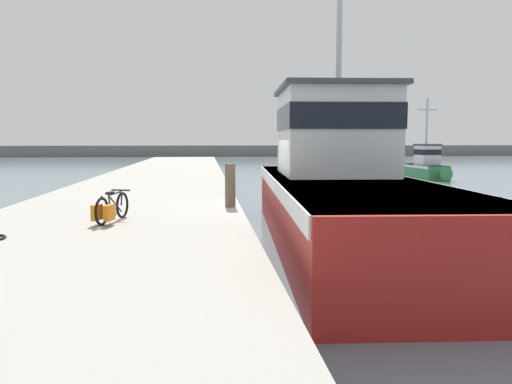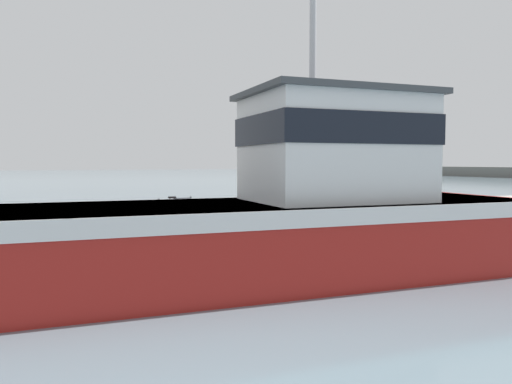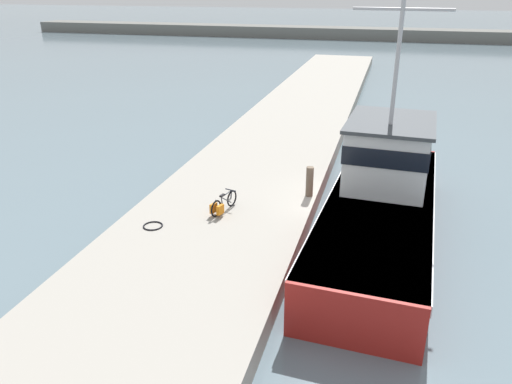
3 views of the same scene
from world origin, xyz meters
TOP-DOWN VIEW (x-y plane):
  - ground_plane at (0.00, 0.00)m, footprint 320.00×320.00m
  - dock_pier at (-4.12, 0.00)m, footprint 6.25×80.00m
  - fishing_boat_main at (1.42, -0.81)m, footprint 4.11×13.98m
  - bicycle_touring at (-4.00, -2.19)m, footprint 0.69×1.57m
  - mooring_post at (-1.28, 0.12)m, footprint 0.28×0.28m
  - hose_coil at (-5.87, -3.81)m, footprint 0.66×0.66m
  - water_bottle_on_curb at (-4.09, -0.90)m, footprint 0.08×0.08m

SIDE VIEW (x-z plane):
  - ground_plane at x=0.00m, z-range 0.00..0.00m
  - dock_pier at x=-4.12m, z-range 0.00..0.73m
  - hose_coil at x=-5.87m, z-range 0.73..0.77m
  - water_bottle_on_curb at x=-4.09m, z-range 0.73..0.95m
  - bicycle_touring at x=-4.00m, z-range 0.70..1.37m
  - mooring_post at x=-1.28m, z-range 0.73..1.88m
  - fishing_boat_main at x=1.42m, z-range -2.94..5.74m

